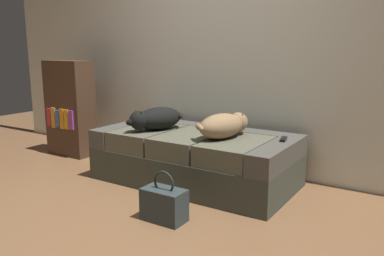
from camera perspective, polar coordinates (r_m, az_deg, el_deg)
ground_plane at (r=2.93m, az=-11.75°, el=-13.72°), size 10.00×10.00×0.00m
back_wall at (r=4.08m, az=5.23°, el=13.74°), size 6.40×0.10×2.80m
couch at (r=3.68m, az=0.43°, el=-4.29°), size 1.82×0.92×0.48m
dog_dark at (r=3.73m, az=-5.30°, el=1.37°), size 0.41×0.61×0.21m
dog_tan at (r=3.41m, az=4.69°, el=0.40°), size 0.37×0.62×0.21m
tv_remote at (r=3.40m, az=13.12°, el=-1.58°), size 0.08×0.16×0.02m
handbag at (r=2.91m, az=-4.08°, el=-10.95°), size 0.32×0.18×0.38m
bookshelf at (r=4.80m, az=-17.28°, el=2.74°), size 0.56×0.30×1.10m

